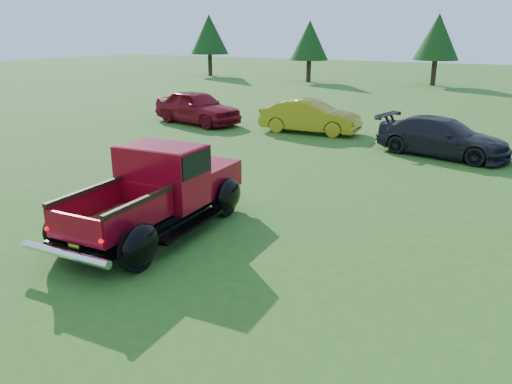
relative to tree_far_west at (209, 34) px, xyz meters
The scene contains 8 objects.
ground 37.37m from the tree_far_west, 53.75° to the right, with size 120.00×120.00×0.00m, color #2B5819.
tree_far_west is the anchor object (origin of this frame).
tree_west 10.06m from the tree_far_west, ahead, with size 2.94×2.94×4.60m.
tree_mid_left 19.03m from the tree_far_west, ahead, with size 3.20×3.20×5.00m.
pickup_truck 36.43m from the tree_far_west, 56.64° to the right, with size 2.35×4.62×1.67m.
show_car_red 24.62m from the tree_far_west, 56.49° to the right, with size 1.65×4.11×1.40m, color maroon.
show_car_yellow 27.30m from the tree_far_west, 47.05° to the right, with size 1.34×3.83×1.26m, color #A38915.
show_car_grey 31.92m from the tree_far_west, 41.96° to the right, with size 1.67×4.10×1.19m, color black.
Camera 1 is at (4.23, -7.58, 3.75)m, focal length 35.00 mm.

